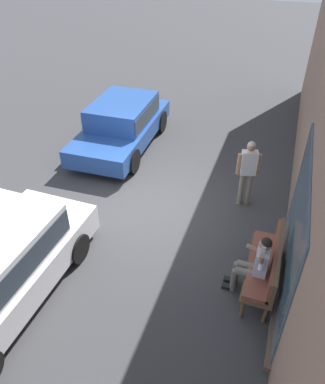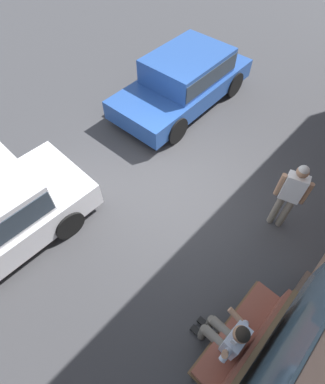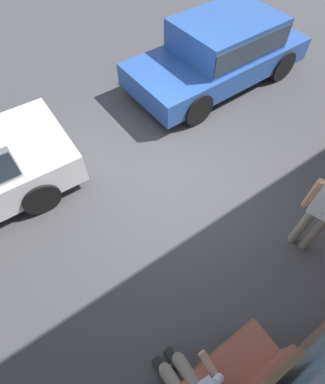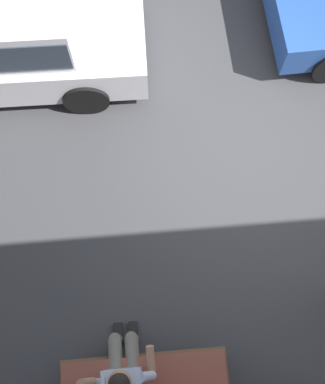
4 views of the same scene
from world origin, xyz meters
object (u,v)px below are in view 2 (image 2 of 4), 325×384
at_px(bench, 247,339).
at_px(pedestrian_standing, 291,193).
at_px(parked_car_near, 185,78).
at_px(person_on_phone, 228,337).

relative_size(bench, pedestrian_standing, 1.04).
distance_m(bench, parked_car_near, 6.40).
relative_size(bench, person_on_phone, 1.31).
height_order(person_on_phone, pedestrian_standing, pedestrian_standing).
bearing_deg(bench, parked_car_near, -131.53).
height_order(person_on_phone, parked_car_near, parked_car_near).
height_order(bench, pedestrian_standing, pedestrian_standing).
xyz_separation_m(bench, person_on_phone, (0.20, -0.23, 0.12)).
relative_size(person_on_phone, parked_car_near, 0.33).
bearing_deg(pedestrian_standing, bench, 17.73).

